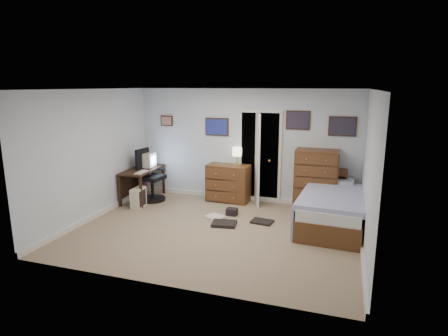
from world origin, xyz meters
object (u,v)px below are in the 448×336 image
at_px(office_chair, 150,181).
at_px(low_dresser, 228,183).
at_px(computer_desk, 139,176).
at_px(tall_dresser, 316,180).
at_px(bed, 333,208).

distance_m(office_chair, low_dresser, 1.78).
relative_size(computer_desk, tall_dresser, 1.00).
xyz_separation_m(low_dresser, tall_dresser, (1.92, -0.02, 0.22)).
xyz_separation_m(computer_desk, low_dresser, (1.97, 0.50, -0.14)).
distance_m(office_chair, tall_dresser, 3.66).
relative_size(computer_desk, low_dresser, 1.37).
bearing_deg(tall_dresser, low_dresser, 179.87).
bearing_deg(computer_desk, office_chair, 0.05).
bearing_deg(tall_dresser, computer_desk, -172.35).
relative_size(computer_desk, bed, 0.58).
relative_size(office_chair, tall_dresser, 0.92).
bearing_deg(computer_desk, low_dresser, 11.09).
bearing_deg(bed, computer_desk, 178.90).
xyz_separation_m(computer_desk, office_chair, (0.26, 0.02, -0.10)).
distance_m(low_dresser, bed, 2.45).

